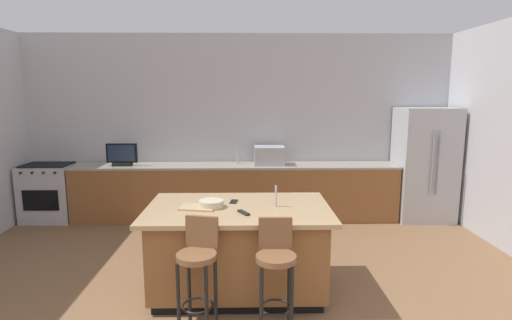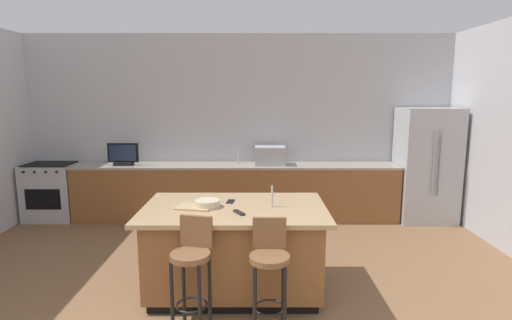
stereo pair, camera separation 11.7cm
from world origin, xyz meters
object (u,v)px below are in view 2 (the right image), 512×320
Objects in this scene: refrigerator at (428,165)px; cell_phone at (232,201)px; fruit_bowl at (209,203)px; range_oven at (54,191)px; tv_monitor at (125,155)px; bar_stool_right at (271,267)px; kitchen_island at (236,248)px; microwave at (272,156)px; tv_remote at (241,212)px; bar_stool_left at (194,264)px; cutting_board at (196,207)px.

refrigerator is 3.72m from cell_phone.
fruit_bowl is at bearing -143.16° from refrigerator.
range_oven is 3.78m from fruit_bowl.
tv_monitor is (-4.84, -0.00, 0.16)m from refrigerator.
tv_monitor is at bearing 126.18° from bar_stool_right.
fruit_bowl is at bearing -178.21° from kitchen_island.
tv_monitor is at bearing 128.34° from kitchen_island.
bar_stool_right is at bearing -129.56° from refrigerator.
microwave is 2.32m from cell_phone.
microwave is 2.56m from fruit_bowl.
bar_stool_right is (3.44, -3.21, 0.14)m from range_oven.
cell_phone is (-0.50, -2.26, -0.14)m from microwave.
tv_remote is (-2.89, -2.63, 0.01)m from refrigerator.
bar_stool_right is at bearing -91.98° from microwave.
kitchen_island is at bearing -38.25° from range_oven.
kitchen_island is at bearing 114.61° from bar_stool_right.
fruit_bowl is (-0.60, 0.75, 0.34)m from bar_stool_right.
refrigerator is at bearing 36.84° from fruit_bowl.
bar_stool_left is (1.57, -3.11, -0.46)m from tv_monitor.
refrigerator reaches higher than microwave.
refrigerator is 4.02m from fruit_bowl.
bar_stool_left is at bearing 177.25° from bar_stool_right.
range_oven reaches higher than kitchen_island.
fruit_bowl is (2.83, -2.46, 0.49)m from range_oven.
range_oven is 3.70m from cutting_board.
tv_monitor reaches higher than cutting_board.
tv_monitor is 3.28m from tv_remote.
range_oven is 5.43× the size of tv_remote.
kitchen_island is 0.51m from tv_remote.
kitchen_island is 3.11m from tv_monitor.
refrigerator is 6.06m from range_oven.
microwave is at bearing 51.14° from tv_remote.
refrigerator reaches higher than kitchen_island.
range_oven is 1.92× the size of microwave.
tv_remote is (0.06, -0.23, 0.45)m from kitchen_island.
bar_stool_left is 0.76m from cutting_board.
cell_phone is (0.22, 0.20, -0.03)m from fruit_bowl.
fruit_bowl is at bearing 10.45° from cutting_board.
refrigerator reaches higher than bar_stool_left.
cell_phone is at bearing -102.38° from microwave.
bar_stool_left is (-3.27, -3.12, -0.30)m from refrigerator.
refrigerator is 3.77× the size of tv_monitor.
microwave is 1.00× the size of tv_monitor.
tv_monitor is 2.88m from cell_phone.
fruit_bowl is at bearing 129.80° from bar_stool_right.
kitchen_island is at bearing 1.79° from fruit_bowl.
cutting_board is at bearing 136.17° from bar_stool_right.
tv_monitor reaches higher than kitchen_island.
bar_stool_right reaches higher than fruit_bowl.
refrigerator is at bearing 0.05° from tv_monitor.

